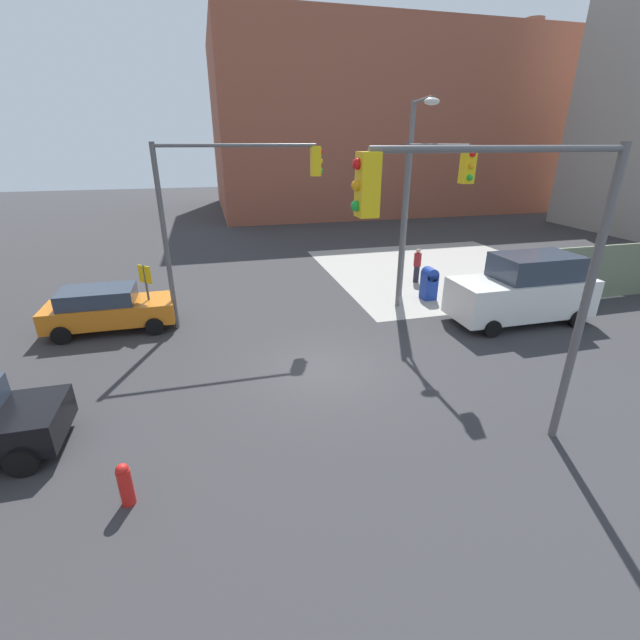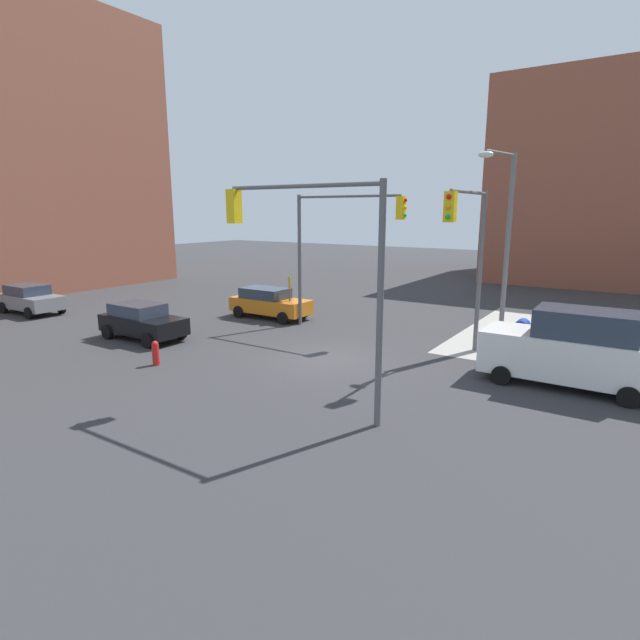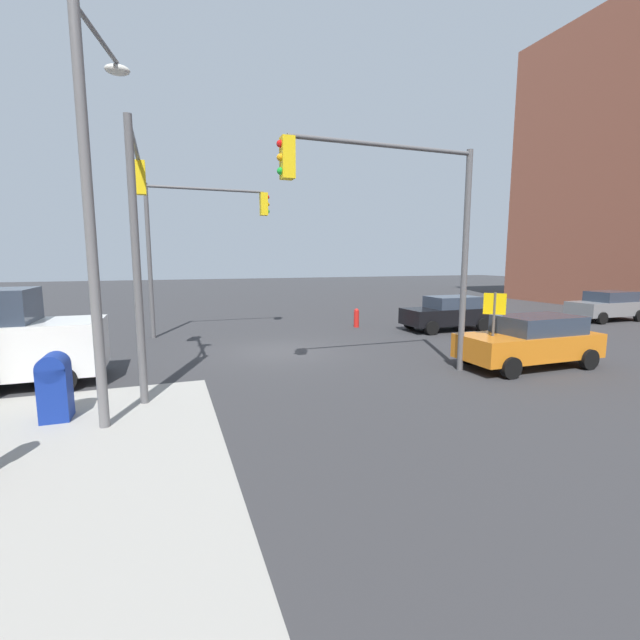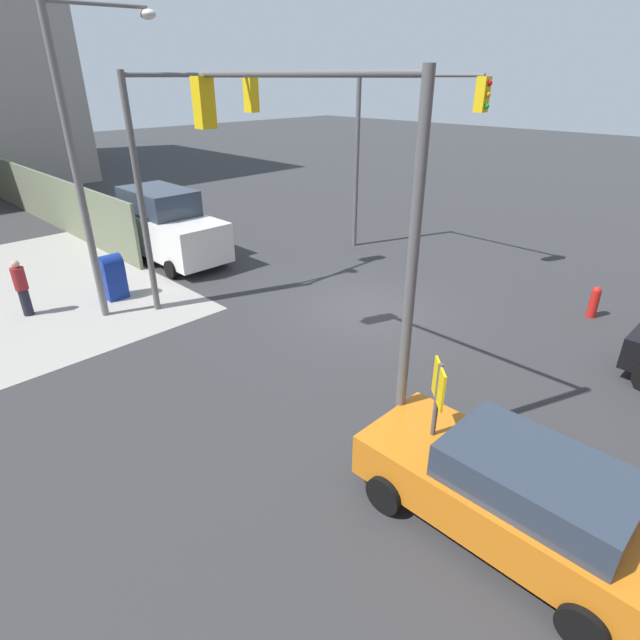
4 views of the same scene
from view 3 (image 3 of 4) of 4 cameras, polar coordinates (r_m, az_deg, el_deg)
The scene contains 11 objects.
ground_plane at distance 15.95m, azimuth -5.25°, elevation -4.17°, with size 120.00×120.00×0.00m, color #333335.
traffic_signal_nw_corner at distance 12.32m, azimuth 10.67°, elevation 13.87°, with size 5.79×0.36×6.50m.
traffic_signal_se_corner at distance 19.68m, azimuth -15.99°, elevation 11.42°, with size 5.32×0.36×6.50m.
traffic_signal_ne_corner at distance 12.28m, azimuth -23.18°, elevation 12.98°, with size 0.36×4.37×6.50m.
street_lamp_corner at distance 9.82m, azimuth -27.85°, elevation 14.91°, with size 0.86×2.63×8.00m.
warning_sign_two_way at distance 13.95m, azimuth 22.18°, elevation 0.33°, with size 0.48×0.48×2.40m.
mailbox_blue at distance 10.68m, azimuth -31.87°, elevation -7.35°, with size 0.56×0.64×1.43m.
fire_hydrant at distance 21.44m, azimuth 4.88°, elevation 0.32°, with size 0.26×0.26×0.94m.
coupe_black at distance 21.34m, azimuth 16.67°, elevation 0.94°, with size 4.16×2.02×1.62m.
sedan_orange at distance 15.02m, azimuth 26.29°, elevation -2.46°, with size 4.48×2.02×1.62m.
sedan_gray at distance 28.45m, azimuth 33.90°, elevation 1.62°, with size 4.13×2.02×1.62m.
Camera 3 is at (3.90, 15.09, 3.39)m, focal length 24.00 mm.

